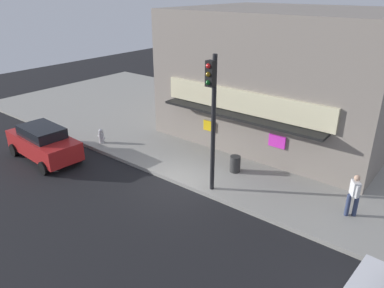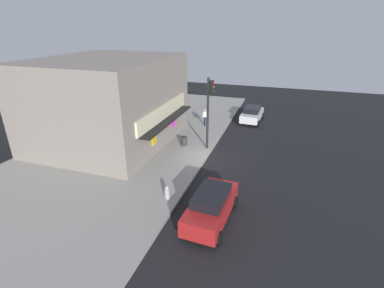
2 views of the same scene
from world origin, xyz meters
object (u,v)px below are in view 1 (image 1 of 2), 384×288
Objects in this scene: fire_hydrant at (101,136)px; trash_can at (235,164)px; pedestrian at (354,194)px; traffic_light at (212,108)px; parked_car_red at (43,142)px.

fire_hydrant is 1.05× the size of trash_can.
pedestrian reaches higher than trash_can.
traffic_light reaches higher than pedestrian.
pedestrian is (5.15, 1.72, -2.64)m from traffic_light.
traffic_light is at bearing -87.45° from trash_can.
pedestrian is 14.23m from parked_car_red.
pedestrian reaches higher than parked_car_red.
traffic_light is at bearing -2.70° from fire_hydrant.
parked_car_red is at bearing -162.89° from pedestrian.
trash_can is 9.49m from parked_car_red.
pedestrian is at bearing 6.13° from fire_hydrant.
traffic_light reaches higher than trash_can.
parked_car_red is (-13.60, -4.19, -0.21)m from pedestrian.
pedestrian is (5.24, -0.30, 0.54)m from trash_can.
traffic_light is 6.04m from pedestrian.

